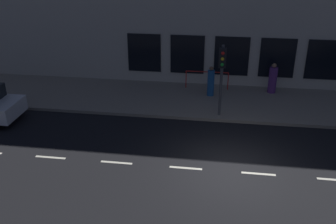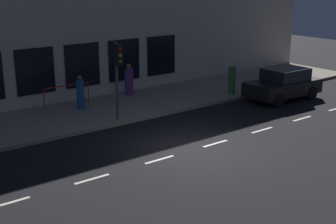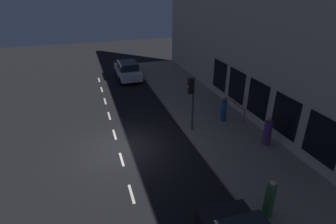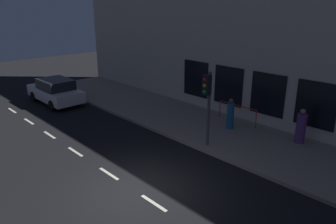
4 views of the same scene
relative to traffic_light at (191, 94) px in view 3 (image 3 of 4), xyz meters
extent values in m
plane|color=black|center=(-4.35, -0.50, -2.47)|extent=(60.00, 60.00, 0.00)
cube|color=gray|center=(1.90, -0.50, -2.40)|extent=(4.50, 32.00, 0.15)
cube|color=beige|center=(4.45, -0.50, 2.03)|extent=(0.60, 32.00, 9.00)
cube|color=black|center=(4.12, -5.31, -0.66)|extent=(0.04, 1.85, 2.13)
cube|color=black|center=(4.12, -2.90, -0.66)|extent=(0.04, 1.85, 2.13)
cube|color=black|center=(4.12, -0.50, -0.66)|extent=(0.04, 1.85, 2.13)
cube|color=black|center=(4.12, 1.91, -0.66)|extent=(0.04, 1.85, 2.13)
cube|color=black|center=(4.12, 4.31, -0.66)|extent=(0.04, 1.85, 2.13)
cube|color=beige|center=(-4.35, -4.10, -2.47)|extent=(0.12, 1.20, 0.01)
cube|color=beige|center=(-4.35, -1.50, -2.47)|extent=(0.12, 1.20, 0.01)
cube|color=beige|center=(-4.35, 1.10, -2.47)|extent=(0.12, 1.20, 0.01)
cube|color=beige|center=(-4.35, 3.70, -2.47)|extent=(0.12, 1.20, 0.01)
cube|color=beige|center=(-4.35, 6.30, -2.47)|extent=(0.12, 1.20, 0.01)
cube|color=beige|center=(-4.35, 8.90, -2.47)|extent=(0.12, 1.20, 0.01)
cube|color=beige|center=(-4.35, 11.50, -2.47)|extent=(0.12, 1.20, 0.01)
cylinder|color=#424244|center=(0.13, 0.00, -0.67)|extent=(0.13, 0.13, 3.31)
cube|color=black|center=(-0.07, 0.00, 0.46)|extent=(0.26, 0.32, 0.84)
sphere|color=red|center=(-0.21, 0.00, 0.71)|extent=(0.15, 0.15, 0.15)
sphere|color=gold|center=(-0.21, 0.00, 0.46)|extent=(0.15, 0.15, 0.15)
sphere|color=green|center=(-0.21, 0.00, 0.21)|extent=(0.15, 0.15, 0.15)
cube|color=silver|center=(-1.69, 11.17, -1.84)|extent=(1.92, 4.42, 0.70)
cube|color=black|center=(-1.69, 11.00, -1.19)|extent=(1.68, 2.30, 0.60)
cylinder|color=black|center=(-2.58, 12.54, -2.15)|extent=(0.22, 0.64, 0.64)
cylinder|color=black|center=(-0.81, 12.55, -2.15)|extent=(0.22, 0.64, 0.64)
cylinder|color=black|center=(-2.56, 9.80, -2.15)|extent=(0.22, 0.64, 0.64)
cylinder|color=black|center=(-0.80, 9.81, -2.15)|extent=(0.22, 0.64, 0.64)
cylinder|color=#1E5189|center=(2.49, 0.51, -1.64)|extent=(0.43, 0.43, 1.36)
sphere|color=brown|center=(2.49, 0.51, -0.86)|extent=(0.21, 0.21, 0.21)
cube|color=brown|center=(2.52, 0.61, -0.86)|extent=(0.06, 0.05, 0.06)
cylinder|color=#336B38|center=(0.29, -6.95, -1.61)|extent=(0.51, 0.51, 1.42)
sphere|color=beige|center=(0.29, -6.95, -0.80)|extent=(0.20, 0.20, 0.20)
cube|color=beige|center=(0.37, -7.00, -0.80)|extent=(0.06, 0.07, 0.06)
cylinder|color=#5B2D70|center=(3.37, -2.69, -1.64)|extent=(0.51, 0.51, 1.37)
sphere|color=#936B4C|center=(3.37, -2.69, -0.84)|extent=(0.23, 0.23, 0.23)
cube|color=#936B4C|center=(3.40, -2.59, -0.84)|extent=(0.07, 0.05, 0.06)
cylinder|color=red|center=(3.44, -0.38, -1.85)|extent=(0.05, 0.05, 0.95)
cylinder|color=red|center=(3.44, 1.88, -1.85)|extent=(0.05, 0.05, 0.95)
cylinder|color=red|center=(3.44, 0.75, -1.37)|extent=(0.05, 2.27, 0.05)
camera|label=1|loc=(-16.04, 0.08, 5.18)|focal=40.62mm
camera|label=2|loc=(-16.34, 9.95, 3.61)|focal=50.13mm
camera|label=3|loc=(-5.57, -12.89, 5.64)|focal=28.64mm
camera|label=4|loc=(-10.11, -8.23, 3.69)|focal=34.17mm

